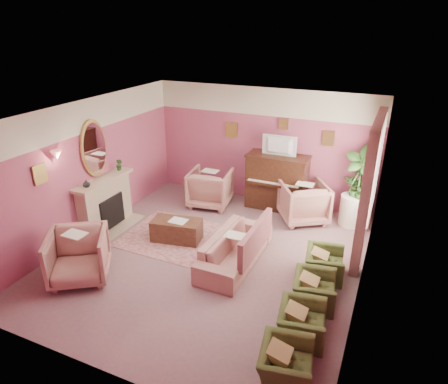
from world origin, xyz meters
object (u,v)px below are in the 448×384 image
at_px(coffee_table, 177,230).
at_px(side_table, 351,210).
at_px(floral_armchair_left, 210,186).
at_px(piano, 277,182).
at_px(floral_armchair_front, 78,254).
at_px(olive_chair_d, 325,260).
at_px(sofa, 235,243).
at_px(olive_chair_c, 315,286).
at_px(olive_chair_b, 302,318).
at_px(television, 278,145).
at_px(floral_armchair_right, 304,200).
at_px(olive_chair_a, 286,359).

relative_size(coffee_table, side_table, 1.43).
bearing_deg(floral_armchair_left, side_table, 5.77).
bearing_deg(piano, floral_armchair_front, -118.43).
distance_m(floral_armchair_front, olive_chair_d, 4.31).
relative_size(sofa, olive_chair_c, 2.67).
height_order(olive_chair_c, side_table, side_table).
bearing_deg(floral_armchair_front, olive_chair_b, 2.80).
bearing_deg(sofa, television, 90.36).
bearing_deg(floral_armchair_front, coffee_table, 64.90).
distance_m(floral_armchair_left, floral_armchair_right, 2.27).
distance_m(television, sofa, 2.84).
bearing_deg(television, olive_chair_c, -62.65).
bearing_deg(olive_chair_d, side_table, 85.78).
bearing_deg(olive_chair_c, floral_armchair_right, 107.32).
xyz_separation_m(floral_armchair_right, olive_chair_b, (0.87, -3.60, -0.17)).
height_order(olive_chair_d, side_table, side_table).
height_order(olive_chair_a, side_table, side_table).
relative_size(floral_armchair_front, olive_chair_d, 1.32).
bearing_deg(side_table, floral_armchair_front, -135.33).
xyz_separation_m(olive_chair_a, olive_chair_b, (0.00, 0.82, 0.00)).
xyz_separation_m(coffee_table, olive_chair_d, (3.03, -0.03, 0.10)).
bearing_deg(floral_armchair_front, floral_armchair_right, 51.30).
xyz_separation_m(television, olive_chair_d, (1.63, -2.32, -1.27)).
bearing_deg(side_table, sofa, -126.02).
height_order(floral_armchair_front, olive_chair_a, floral_armchair_front).
bearing_deg(piano, olive_chair_a, -71.40).
bearing_deg(coffee_table, television, 58.53).
distance_m(coffee_table, floral_armchair_left, 1.85).
relative_size(floral_armchair_front, olive_chair_c, 1.32).
bearing_deg(television, floral_armchair_right, -25.67).
height_order(floral_armchair_front, olive_chair_b, floral_armchair_front).
relative_size(coffee_table, olive_chair_d, 1.32).
bearing_deg(side_table, olive_chair_b, -92.41).
distance_m(sofa, olive_chair_a, 2.74).
height_order(coffee_table, floral_armchair_right, floral_armchair_right).
bearing_deg(side_table, olive_chair_a, -91.99).
bearing_deg(side_table, television, 175.58).
distance_m(floral_armchair_left, floral_armchair_front, 3.76).
relative_size(sofa, side_table, 2.89).
distance_m(olive_chair_a, olive_chair_b, 0.82).
distance_m(television, olive_chair_a, 5.21).
relative_size(floral_armchair_left, olive_chair_d, 1.32).
bearing_deg(olive_chair_c, floral_armchair_left, 139.59).
relative_size(piano, coffee_table, 1.40).
distance_m(piano, floral_armchair_right, 0.88).
height_order(sofa, floral_armchair_left, floral_armchair_left).
bearing_deg(floral_armchair_right, olive_chair_a, -78.90).
height_order(piano, floral_armchair_right, piano).
relative_size(coffee_table, sofa, 0.49).
height_order(coffee_table, olive_chair_d, olive_chair_d).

